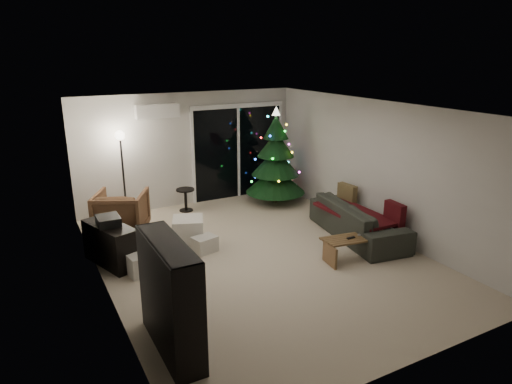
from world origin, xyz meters
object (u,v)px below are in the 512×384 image
armchair (122,213)px  sofa (358,220)px  coffee_table (357,247)px  bookshelf (156,300)px  christmas_tree (276,156)px  media_cabinet (111,244)px

armchair → sofa: 4.45m
armchair → coffee_table: bearing=165.0°
sofa → bookshelf: bearing=119.0°
bookshelf → coffee_table: bearing=-6.8°
christmas_tree → bookshelf: bearing=-134.2°
media_cabinet → armchair: bearing=51.0°
bookshelf → sofa: bookshelf is taller
media_cabinet → bookshelf: bearing=-108.7°
sofa → coffee_table: size_ratio=1.88×
media_cabinet → christmas_tree: (3.97, 1.47, 0.75)m
christmas_tree → coffee_table: bearing=-95.2°
armchair → coffee_table: armchair is taller
media_cabinet → sofa: size_ratio=0.48×
armchair → coffee_table: (3.23, -2.95, -0.23)m
armchair → christmas_tree: 3.59m
armchair → sofa: armchair is taller
media_cabinet → christmas_tree: 4.31m
armchair → sofa: bearing=177.4°
bookshelf → christmas_tree: (3.97, 4.09, 0.42)m
coffee_table → christmas_tree: 3.34m
bookshelf → christmas_tree: christmas_tree is taller
bookshelf → armchair: bookshelf is taller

